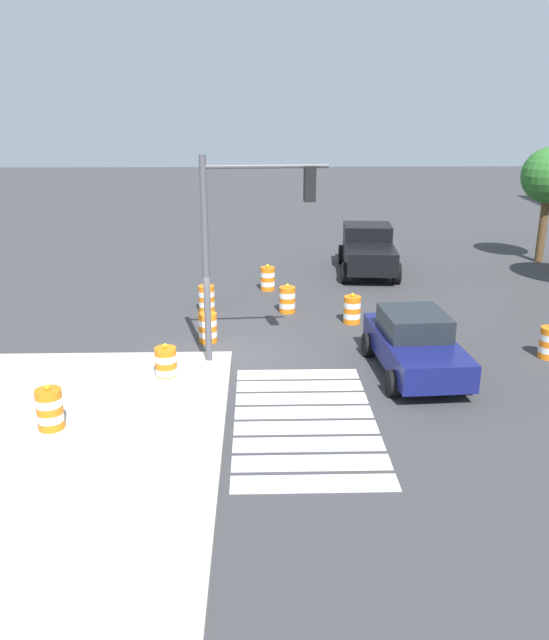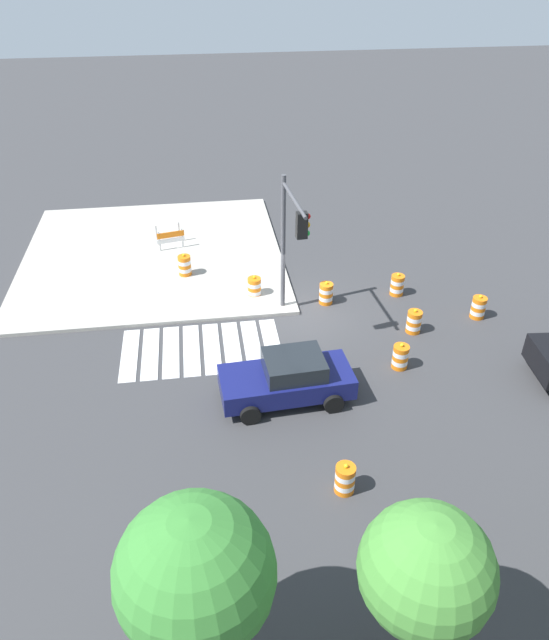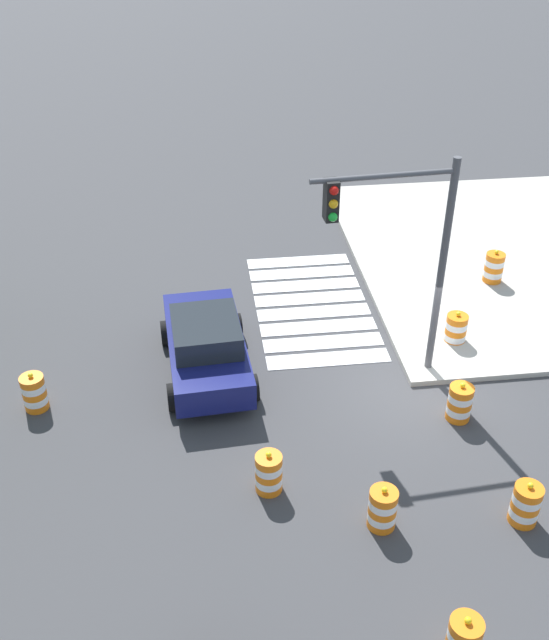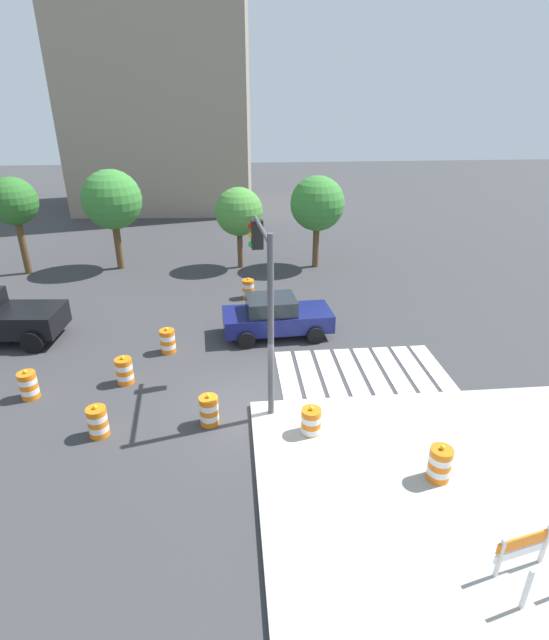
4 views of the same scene
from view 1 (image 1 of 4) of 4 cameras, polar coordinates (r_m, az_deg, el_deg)
ground_plane at (r=18.57m, az=-3.77°, el=-3.21°), size 120.00×120.00×0.00m
crosswalk_stripes at (r=14.94m, az=2.67°, el=-8.76°), size 5.85×3.20×0.02m
sports_car at (r=17.58m, az=12.24°, el=-2.04°), size 4.40×2.34×1.63m
pickup_truck at (r=28.19m, az=8.19°, el=6.21°), size 5.30×2.69×1.92m
traffic_barrel_near_corner at (r=19.62m, az=-5.89°, el=-0.66°), size 0.56×0.56×1.02m
traffic_barrel_crosswalk_end at (r=25.08m, az=-0.60°, el=3.67°), size 0.56×0.56×1.02m
traffic_barrel_median_near at (r=19.86m, az=23.02°, el=-1.84°), size 0.56×0.56×1.02m
traffic_barrel_median_far at (r=21.37m, az=6.84°, el=0.91°), size 0.56×0.56×1.02m
traffic_barrel_far_curb at (r=22.60m, az=-5.99°, el=1.91°), size 0.56×0.56×1.02m
traffic_barrel_lane_center at (r=17.03m, az=-9.52°, el=-3.84°), size 0.56×0.56×1.02m
traffic_barrel_opposite_curb at (r=22.33m, az=1.13°, el=1.81°), size 0.56×0.56×1.02m
traffic_barrel_on_sidewalk at (r=14.89m, az=-19.15°, el=-7.39°), size 0.56×0.56×1.02m
traffic_light_pole at (r=17.00m, az=-2.29°, el=8.51°), size 0.57×3.29×5.50m
street_tree_streetside_near at (r=31.59m, az=23.01°, el=11.51°), size 2.43×2.43×5.10m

